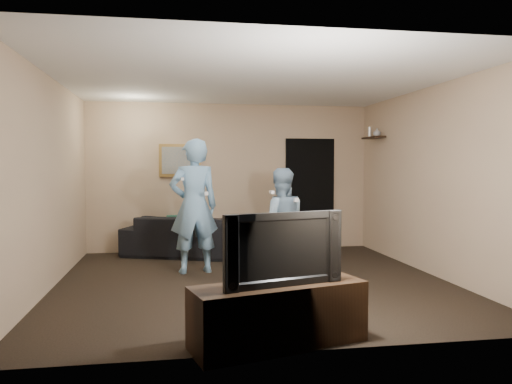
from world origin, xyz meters
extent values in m
plane|color=black|center=(0.00, 0.00, 0.00)|extent=(5.00, 5.00, 0.00)
cube|color=silver|center=(0.00, 0.00, 2.60)|extent=(5.00, 5.00, 0.04)
cube|color=tan|center=(0.00, 2.50, 1.30)|extent=(5.00, 0.04, 2.60)
cube|color=tan|center=(0.00, -2.50, 1.30)|extent=(5.00, 0.04, 2.60)
cube|color=tan|center=(-2.50, 0.00, 1.30)|extent=(0.04, 5.00, 2.60)
cube|color=tan|center=(2.50, 0.00, 1.30)|extent=(0.04, 5.00, 2.60)
imported|color=black|center=(-0.67, 1.97, 0.34)|extent=(2.49, 1.66, 0.68)
cube|color=#1A4E3D|center=(-0.92, 1.97, 0.48)|extent=(0.42, 0.17, 0.41)
cube|color=olive|center=(-0.90, 2.48, 1.60)|extent=(0.72, 0.05, 0.57)
cube|color=slate|center=(-0.90, 2.45, 1.60)|extent=(0.62, 0.01, 0.47)
cube|color=black|center=(1.45, 2.47, 1.00)|extent=(0.90, 0.06, 2.00)
cube|color=silver|center=(0.85, 2.48, 1.30)|extent=(0.08, 0.02, 0.12)
cube|color=black|center=(2.39, 1.80, 1.99)|extent=(0.20, 0.60, 0.03)
imported|color=#AAAAAF|center=(2.39, 1.66, 2.07)|extent=(0.17, 0.17, 0.14)
cylinder|color=silver|center=(2.39, 1.96, 2.09)|extent=(0.06, 0.06, 0.18)
cube|color=black|center=(-0.15, -2.31, 0.25)|extent=(1.56, 0.84, 0.53)
imported|color=black|center=(-0.15, -2.31, 0.82)|extent=(1.06, 0.41, 0.61)
imported|color=#76A7CD|center=(-0.73, 0.66, 0.94)|extent=(0.75, 0.55, 1.88)
cube|color=white|center=(-0.89, 0.44, 1.33)|extent=(0.04, 0.14, 0.04)
cube|color=white|center=(-0.57, 0.44, 1.13)|extent=(0.05, 0.09, 0.05)
imported|color=#7D9DB6|center=(0.40, 0.16, 0.74)|extent=(0.76, 0.62, 1.47)
cube|color=white|center=(0.24, -0.06, 1.17)|extent=(0.04, 0.14, 0.04)
cube|color=white|center=(0.56, -0.06, 1.06)|extent=(0.05, 0.09, 0.05)
camera|label=1|loc=(-1.02, -6.36, 1.50)|focal=35.00mm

